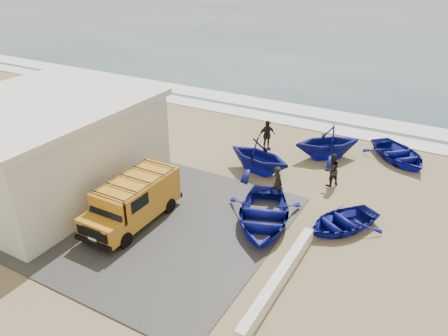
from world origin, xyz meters
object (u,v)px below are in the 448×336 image
at_px(boat_far_right, 399,154).
at_px(fisherman_back, 267,135).
at_px(parapet, 279,279).
at_px(fisherman_middle, 331,170).
at_px(van, 134,200).
at_px(building, 42,146).
at_px(boat_near_right, 342,221).
at_px(boat_far_left, 328,142).
at_px(boat_near_left, 263,215).
at_px(fisherman_front, 278,183).
at_px(boat_mid_left, 259,156).

bearing_deg(boat_far_right, fisherman_back, 153.68).
xyz_separation_m(parapet, fisherman_middle, (-0.61, 7.81, 0.55)).
distance_m(van, fisherman_middle, 9.50).
height_order(building, fisherman_middle, building).
relative_size(boat_near_right, fisherman_middle, 2.03).
height_order(boat_far_left, fisherman_middle, boat_far_left).
bearing_deg(boat_near_left, fisherman_back, 92.87).
relative_size(boat_near_right, fisherman_front, 2.10).
xyz_separation_m(boat_near_left, fisherman_front, (-0.35, 2.32, 0.33)).
height_order(parapet, fisherman_middle, fisherman_middle).
xyz_separation_m(boat_near_right, fisherman_front, (-3.32, 1.01, 0.45)).
distance_m(van, boat_near_left, 5.42).
bearing_deg(van, boat_near_right, 25.96).
bearing_deg(boat_near_left, building, 171.01).
distance_m(boat_near_right, boat_far_left, 6.89).
bearing_deg(boat_near_left, boat_far_right, 46.84).
bearing_deg(boat_near_right, boat_near_left, -124.36).
height_order(building, fisherman_back, building).
height_order(boat_mid_left, boat_far_right, boat_mid_left).
xyz_separation_m(building, fisherman_back, (7.43, 9.14, -1.28)).
xyz_separation_m(building, fisherman_front, (10.10, 4.41, -1.36)).
bearing_deg(parapet, van, 174.44).
height_order(building, fisherman_front, building).
relative_size(building, boat_far_right, 2.38).
height_order(building, boat_near_left, building).
height_order(fisherman_front, fisherman_middle, fisherman_middle).
relative_size(parapet, fisherman_back, 3.41).
height_order(parapet, fisherman_front, fisherman_front).
height_order(van, boat_near_right, van).
xyz_separation_m(van, fisherman_front, (4.47, 4.75, -0.26)).
bearing_deg(parapet, fisherman_back, 116.58).
bearing_deg(building, boat_near_left, 11.35).
distance_m(boat_near_left, fisherman_front, 2.37).
bearing_deg(van, fisherman_front, 47.05).
bearing_deg(boat_near_right, boat_far_right, 115.44).
height_order(boat_near_left, fisherman_front, fisherman_front).
relative_size(boat_mid_left, boat_far_right, 0.90).
bearing_deg(fisherman_back, boat_mid_left, -126.81).
bearing_deg(boat_near_right, fisherman_front, -165.02).
bearing_deg(building, boat_near_right, 14.24).
height_order(boat_far_left, fisherman_back, boat_far_left).
bearing_deg(boat_far_left, boat_mid_left, -76.76).
bearing_deg(boat_near_left, parapet, -76.79).
bearing_deg(fisherman_front, fisherman_back, -27.64).
bearing_deg(building, boat_mid_left, 37.59).
xyz_separation_m(parapet, boat_far_right, (1.81, 12.28, 0.13)).
relative_size(boat_near_right, boat_far_left, 0.93).
distance_m(parapet, fisherman_back, 11.35).
height_order(building, boat_far_right, building).
bearing_deg(fisherman_front, boat_mid_left, -13.33).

